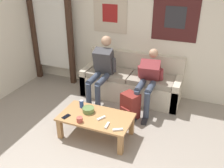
{
  "coord_description": "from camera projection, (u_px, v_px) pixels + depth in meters",
  "views": [
    {
      "loc": [
        1.28,
        -2.08,
        2.45
      ],
      "look_at": [
        -0.07,
        1.27,
        0.67
      ],
      "focal_mm": 40.0,
      "sensor_mm": 36.0,
      "label": 1
    }
  ],
  "objects": [
    {
      "name": "pillar_candle",
      "position": [
        80.0,
        120.0,
        3.61
      ],
      "size": [
        0.09,
        0.09,
        0.09
      ],
      "color": "#B24C42",
      "rests_on": "coffee_table"
    },
    {
      "name": "drink_can_blue",
      "position": [
        82.0,
        104.0,
        3.95
      ],
      "size": [
        0.07,
        0.07,
        0.12
      ],
      "color": "#28479E",
      "rests_on": "coffee_table"
    },
    {
      "name": "game_controller_far_center",
      "position": [
        101.0,
        118.0,
        3.68
      ],
      "size": [
        0.1,
        0.14,
        0.03
      ],
      "color": "white",
      "rests_on": "coffee_table"
    },
    {
      "name": "game_controller_near_left",
      "position": [
        118.0,
        130.0,
        3.43
      ],
      "size": [
        0.14,
        0.1,
        0.03
      ],
      "color": "white",
      "rests_on": "coffee_table"
    },
    {
      "name": "person_seated_teen",
      "position": [
        148.0,
        79.0,
        4.37
      ],
      "size": [
        0.47,
        0.94,
        1.05
      ],
      "color": "#384256",
      "rests_on": "ground_plane"
    },
    {
      "name": "ceramic_bowl",
      "position": [
        88.0,
        110.0,
        3.84
      ],
      "size": [
        0.19,
        0.19,
        0.08
      ],
      "color": "#607F47",
      "rests_on": "coffee_table"
    },
    {
      "name": "person_seated_adult",
      "position": [
        102.0,
        69.0,
        4.61
      ],
      "size": [
        0.47,
        0.91,
        1.22
      ],
      "color": "#384256",
      "rests_on": "ground_plane"
    },
    {
      "name": "couch",
      "position": [
        131.0,
        83.0,
        4.91
      ],
      "size": [
        1.91,
        0.68,
        0.85
      ],
      "color": "beige",
      "rests_on": "ground_plane"
    },
    {
      "name": "game_controller_near_right",
      "position": [
        107.0,
        125.0,
        3.52
      ],
      "size": [
        0.04,
        0.15,
        0.03
      ],
      "color": "white",
      "rests_on": "coffee_table"
    },
    {
      "name": "wall_back",
      "position": [
        139.0,
        30.0,
        4.75
      ],
      "size": [
        10.0,
        0.07,
        2.55
      ],
      "color": "silver",
      "rests_on": "ground_plane"
    },
    {
      "name": "backpack",
      "position": [
        130.0,
        107.0,
        4.25
      ],
      "size": [
        0.35,
        0.33,
        0.46
      ],
      "color": "maroon",
      "rests_on": "ground_plane"
    },
    {
      "name": "coffee_table",
      "position": [
        96.0,
        119.0,
        3.78
      ],
      "size": [
        1.09,
        0.61,
        0.36
      ],
      "color": "#B27F4C",
      "rests_on": "ground_plane"
    },
    {
      "name": "door_frame",
      "position": [
        51.0,
        27.0,
        5.22
      ],
      "size": [
        1.0,
        0.1,
        2.15
      ],
      "color": "#382319",
      "rests_on": "ground_plane"
    },
    {
      "name": "cell_phone",
      "position": [
        66.0,
        116.0,
        3.73
      ],
      "size": [
        0.1,
        0.15,
        0.01
      ],
      "color": "black",
      "rests_on": "coffee_table"
    }
  ]
}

